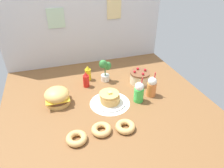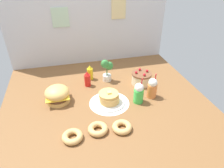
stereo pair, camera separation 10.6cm
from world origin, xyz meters
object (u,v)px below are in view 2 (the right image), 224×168
mustard_bottle (90,73)px  orange_float_cup (152,88)px  ketchup_bottle (87,79)px  cream_soda_cup (139,93)px  donut_pink_glaze (72,137)px  potted_plant (107,69)px  pancake_stack (109,99)px  donut_vanilla (122,127)px  donut_chocolate (98,129)px  burger (57,94)px  layer_cake (141,78)px

mustard_bottle → orange_float_cup: bearing=-42.6°
ketchup_bottle → cream_soda_cup: size_ratio=0.67×
orange_float_cup → donut_pink_glaze: bearing=-155.4°
ketchup_bottle → potted_plant: bearing=13.5°
pancake_stack → donut_vanilla: (0.02, -0.39, -0.03)m
donut_vanilla → cream_soda_cup: bearing=51.1°
pancake_stack → donut_chocolate: size_ratio=1.83×
burger → cream_soda_cup: bearing=-14.8°
mustard_bottle → pancake_stack: bearing=-78.2°
ketchup_bottle → donut_vanilla: bearing=-76.8°
cream_soda_cup → potted_plant: (-0.22, 0.49, 0.04)m
cream_soda_cup → donut_chocolate: (-0.48, -0.31, -0.08)m
ketchup_bottle → donut_pink_glaze: bearing=-107.1°
ketchup_bottle → donut_chocolate: size_ratio=1.08×
ketchup_bottle → orange_float_cup: size_ratio=0.67×
cream_soda_cup → donut_vanilla: bearing=-128.9°
ketchup_bottle → donut_pink_glaze: size_ratio=1.08×
burger → mustard_bottle: bearing=43.2°
mustard_bottle → cream_soda_cup: 0.70m
potted_plant → donut_chocolate: bearing=-108.1°
ketchup_bottle → potted_plant: (0.24, 0.06, 0.07)m
layer_cake → ketchup_bottle: bearing=169.8°
burger → cream_soda_cup: size_ratio=0.88×
mustard_bottle → donut_pink_glaze: size_ratio=1.08×
pancake_stack → potted_plant: 0.46m
cream_soda_cup → donut_vanilla: cream_soda_cup is taller
potted_plant → donut_pink_glaze: bearing=-119.8°
donut_chocolate → mustard_bottle: bearing=85.1°
burger → mustard_bottle: (0.39, 0.37, 0.00)m
cream_soda_cup → orange_float_cup: 0.18m
donut_pink_glaze → donut_chocolate: same height
donut_chocolate → donut_pink_glaze: bearing=-171.0°
donut_chocolate → potted_plant: bearing=71.9°
donut_pink_glaze → layer_cake: bearing=38.1°
ketchup_bottle → mustard_bottle: (0.05, 0.14, 0.00)m
donut_chocolate → potted_plant: potted_plant is taller
burger → pancake_stack: size_ratio=0.78×
mustard_bottle → donut_vanilla: 0.93m
donut_pink_glaze → potted_plant: bearing=60.2°
pancake_stack → potted_plant: bearing=80.2°
cream_soda_cup → mustard_bottle: bearing=124.9°
donut_chocolate → pancake_stack: bearing=62.7°
burger → potted_plant: 0.65m
layer_cake → cream_soda_cup: cream_soda_cup is taller
donut_pink_glaze → potted_plant: (0.48, 0.84, 0.12)m
cream_soda_cup → orange_float_cup: (0.17, 0.05, 0.00)m
burger → cream_soda_cup: cream_soda_cup is taller
ketchup_bottle → donut_chocolate: 0.75m
mustard_bottle → donut_pink_glaze: (-0.29, -0.92, -0.06)m
pancake_stack → mustard_bottle: mustard_bottle is taller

